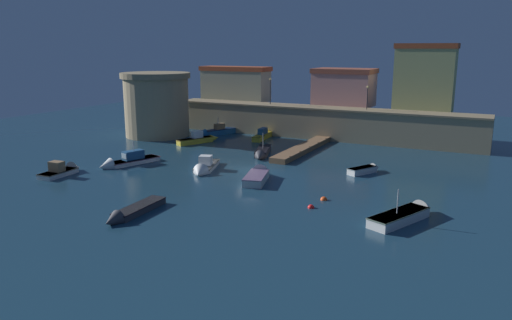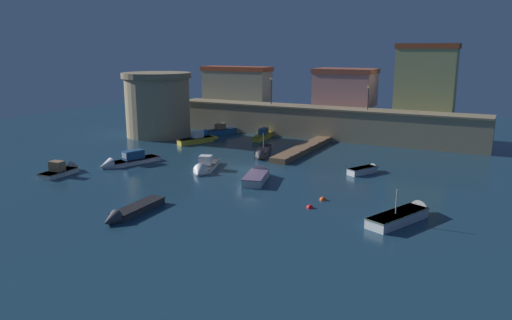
{
  "view_description": "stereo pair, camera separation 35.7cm",
  "coord_description": "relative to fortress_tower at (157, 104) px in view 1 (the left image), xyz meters",
  "views": [
    {
      "loc": [
        23.7,
        -45.01,
        12.83
      ],
      "look_at": [
        0.0,
        1.61,
        0.76
      ],
      "focal_mm": 34.24,
      "sensor_mm": 36.0,
      "label": 1
    },
    {
      "loc": [
        24.02,
        -44.85,
        12.83
      ],
      "look_at": [
        0.0,
        1.61,
        0.76
      ],
      "focal_mm": 34.24,
      "sensor_mm": 36.0,
      "label": 2
    }
  ],
  "objects": [
    {
      "name": "moored_boat_8",
      "position": [
        8.47,
        -16.74,
        -4.3
      ],
      "size": [
        3.86,
        7.49,
        3.12
      ],
      "rotation": [
        0.0,
        0.0,
        -1.87
      ],
      "color": "silver",
      "rests_on": "ground"
    },
    {
      "name": "quay_lamp_1",
      "position": [
        28.84,
        9.23,
        1.98
      ],
      "size": [
        0.32,
        0.32,
        3.22
      ],
      "color": "black",
      "rests_on": "quay_wall"
    },
    {
      "name": "moored_boat_2",
      "position": [
        24.5,
        -15.42,
        -4.29
      ],
      "size": [
        3.33,
        6.08,
        1.74
      ],
      "rotation": [
        0.0,
        0.0,
        1.85
      ],
      "color": "silver",
      "rests_on": "ground"
    },
    {
      "name": "moored_boat_9",
      "position": [
        19.96,
        -5.39,
        -4.33
      ],
      "size": [
        3.54,
        6.92,
        2.92
      ],
      "rotation": [
        0.0,
        0.0,
        -1.24
      ],
      "color": "#333338",
      "rests_on": "ground"
    },
    {
      "name": "moored_boat_4",
      "position": [
        20.45,
        -29.58,
        -4.42
      ],
      "size": [
        1.69,
        6.74,
        1.33
      ],
      "rotation": [
        0.0,
        0.0,
        -1.52
      ],
      "color": "#333338",
      "rests_on": "ground"
    },
    {
      "name": "moored_boat_3",
      "position": [
        15.05,
        5.23,
        -4.18
      ],
      "size": [
        1.95,
        6.88,
        1.75
      ],
      "rotation": [
        0.0,
        0.0,
        1.69
      ],
      "color": "gold",
      "rests_on": "ground"
    },
    {
      "name": "moored_boat_10",
      "position": [
        7.31,
        4.28,
        -4.19
      ],
      "size": [
        3.83,
        6.67,
        2.92
      ],
      "rotation": [
        0.0,
        0.0,
        -1.96
      ],
      "color": "#195689",
      "rests_on": "ground"
    },
    {
      "name": "ground_plane",
      "position": [
        21.89,
        -12.36,
        -4.71
      ],
      "size": [
        117.64,
        117.64,
        0.0
      ],
      "primitive_type": "plane",
      "color": "#19384C"
    },
    {
      "name": "moored_boat_5",
      "position": [
        17.8,
        -14.96,
        -4.36
      ],
      "size": [
        3.83,
        6.7,
        2.12
      ],
      "rotation": [
        0.0,
        0.0,
        -1.24
      ],
      "color": "silver",
      "rests_on": "ground"
    },
    {
      "name": "quay_lamp_0",
      "position": [
        14.15,
        9.23,
        2.37
      ],
      "size": [
        0.32,
        0.32,
        3.9
      ],
      "color": "black",
      "rests_on": "quay_wall"
    },
    {
      "name": "moored_boat_0",
      "position": [
        8.66,
        -1.95,
        -4.17
      ],
      "size": [
        3.59,
        6.56,
        1.87
      ],
      "rotation": [
        0.0,
        0.0,
        1.17
      ],
      "color": "gold",
      "rests_on": "ground"
    },
    {
      "name": "moored_boat_1",
      "position": [
        39.85,
        -20.61,
        -4.29
      ],
      "size": [
        4.32,
        7.22,
        3.05
      ],
      "rotation": [
        0.0,
        0.0,
        1.17
      ],
      "color": "silver",
      "rests_on": "ground"
    },
    {
      "name": "pier_dock",
      "position": [
        23.44,
        -0.65,
        -4.39
      ],
      "size": [
        2.02,
        15.8,
        0.7
      ],
      "color": "brown",
      "rests_on": "ground"
    },
    {
      "name": "moored_boat_6",
      "position": [
        33.39,
        -7.84,
        -4.35
      ],
      "size": [
        2.98,
        4.34,
        1.06
      ],
      "rotation": [
        0.0,
        0.0,
        1.09
      ],
      "color": "silver",
      "rests_on": "ground"
    },
    {
      "name": "moored_boat_7",
      "position": [
        5.54,
        -22.6,
        -4.31
      ],
      "size": [
        2.02,
        5.13,
        2.11
      ],
      "rotation": [
        0.0,
        0.0,
        1.63
      ],
      "color": "silver",
      "rests_on": "ground"
    },
    {
      "name": "mooring_buoy_1",
      "position": [
        32.58,
        -18.85,
        -4.71
      ],
      "size": [
        0.6,
        0.6,
        0.6
      ],
      "primitive_type": "sphere",
      "color": "#EA4C19",
      "rests_on": "ground"
    },
    {
      "name": "mooring_buoy_0",
      "position": [
        32.34,
        -21.34,
        -4.71
      ],
      "size": [
        0.56,
        0.56,
        0.56
      ],
      "primitive_type": "sphere",
      "color": "red",
      "rests_on": "ground"
    },
    {
      "name": "quay_wall",
      "position": [
        21.89,
        9.23,
        -2.44
      ],
      "size": [
        45.75,
        4.27,
        4.52
      ],
      "color": "#9E8966",
      "rests_on": "ground"
    },
    {
      "name": "fortress_tower",
      "position": [
        0.0,
        0.0,
        0.0
      ],
      "size": [
        10.08,
        10.08,
        9.29
      ],
      "color": "#9E8966",
      "rests_on": "ground"
    },
    {
      "name": "old_town_backdrop",
      "position": [
        22.24,
        13.37,
        2.97
      ],
      "size": [
        39.52,
        5.75,
        9.12
      ],
      "color": "gray",
      "rests_on": "ground"
    }
  ]
}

